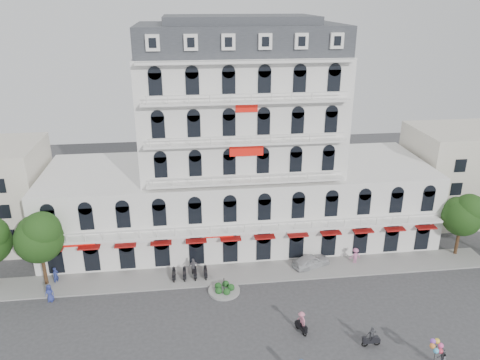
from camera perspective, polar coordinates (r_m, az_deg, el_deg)
name	(u,v)px	position (r m, az deg, el deg)	size (l,w,h in m)	color
ground	(264,328)	(43.85, 2.90, -17.63)	(120.00, 120.00, 0.00)	#38383A
sidewalk	(249,273)	(51.01, 1.16, -11.23)	(53.00, 4.00, 0.16)	gray
main_building	(239,158)	(54.77, -0.09, 2.65)	(45.00, 15.00, 25.80)	silver
flank_building_east	(464,173)	(68.12, 25.61, 0.77)	(14.00, 10.00, 12.00)	beige
traffic_island	(224,290)	(48.14, -1.95, -13.20)	(3.20, 3.20, 1.60)	gray
parked_scooter_row	(190,278)	(50.50, -6.11, -11.85)	(4.40, 1.80, 1.10)	black
tree_west_inner	(39,236)	(50.42, -23.31, -6.24)	(4.76, 4.76, 8.25)	#382314
tree_east_inner	(463,214)	(57.52, 25.56, -3.71)	(4.40, 4.37, 7.57)	#382314
parked_car	(311,261)	(52.37, 8.66, -9.73)	(1.70, 4.23, 1.44)	silver
rider_northeast	(372,337)	(42.95, 15.76, -17.93)	(1.70, 0.40, 1.97)	black
rider_center	(301,322)	(43.07, 7.48, -16.75)	(0.95, 1.63, 2.13)	black
pedestrian_left	(50,293)	(49.99, -22.20, -12.65)	(0.90, 0.58, 1.83)	navy
pedestrian_mid	(193,267)	(50.56, -5.69, -10.47)	(1.14, 0.48, 1.95)	slate
pedestrian_right	(355,256)	(53.70, 13.85, -8.99)	(1.26, 0.72, 1.95)	#BD6493
pedestrian_far	(56,276)	(52.41, -21.54, -10.82)	(0.70, 0.46, 1.91)	navy
balloon_vendor	(440,355)	(42.45, 23.18, -19.02)	(1.53, 1.39, 2.45)	slate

